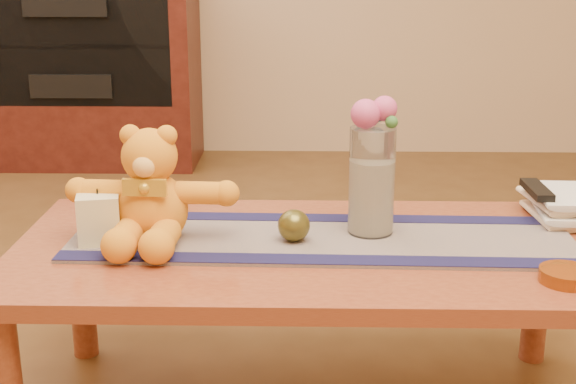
{
  "coord_description": "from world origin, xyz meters",
  "views": [
    {
      "loc": [
        -0.01,
        -1.76,
        1.11
      ],
      "look_at": [
        -0.05,
        0.0,
        0.58
      ],
      "focal_mm": 49.52,
      "sensor_mm": 36.0,
      "label": 1
    }
  ],
  "objects_px": {
    "book_bottom": "(533,216)",
    "tv_remote": "(537,190)",
    "teddy_bear": "(152,186)",
    "pillar_candle": "(99,217)",
    "amber_dish": "(567,276)",
    "glass_vase": "(372,181)",
    "bronze_ball": "(294,225)"
  },
  "relations": [
    {
      "from": "teddy_bear",
      "to": "pillar_candle",
      "type": "height_order",
      "value": "teddy_bear"
    },
    {
      "from": "bronze_ball",
      "to": "book_bottom",
      "type": "relative_size",
      "value": 0.34
    },
    {
      "from": "pillar_candle",
      "to": "book_bottom",
      "type": "height_order",
      "value": "pillar_candle"
    },
    {
      "from": "bronze_ball",
      "to": "amber_dish",
      "type": "height_order",
      "value": "bronze_ball"
    },
    {
      "from": "pillar_candle",
      "to": "tv_remote",
      "type": "bearing_deg",
      "value": 9.86
    },
    {
      "from": "pillar_candle",
      "to": "bronze_ball",
      "type": "height_order",
      "value": "pillar_candle"
    },
    {
      "from": "amber_dish",
      "to": "glass_vase",
      "type": "bearing_deg",
      "value": 144.25
    },
    {
      "from": "book_bottom",
      "to": "tv_remote",
      "type": "xyz_separation_m",
      "value": [
        0.0,
        -0.01,
        0.07
      ]
    },
    {
      "from": "pillar_candle",
      "to": "amber_dish",
      "type": "relative_size",
      "value": 1.01
    },
    {
      "from": "glass_vase",
      "to": "tv_remote",
      "type": "bearing_deg",
      "value": 14.73
    },
    {
      "from": "teddy_bear",
      "to": "amber_dish",
      "type": "xyz_separation_m",
      "value": [
        0.91,
        -0.23,
        -0.12
      ]
    },
    {
      "from": "teddy_bear",
      "to": "glass_vase",
      "type": "height_order",
      "value": "same"
    },
    {
      "from": "pillar_candle",
      "to": "bronze_ball",
      "type": "relative_size",
      "value": 1.51
    },
    {
      "from": "teddy_bear",
      "to": "amber_dish",
      "type": "relative_size",
      "value": 3.33
    },
    {
      "from": "glass_vase",
      "to": "tv_remote",
      "type": "height_order",
      "value": "glass_vase"
    },
    {
      "from": "glass_vase",
      "to": "amber_dish",
      "type": "xyz_separation_m",
      "value": [
        0.39,
        -0.28,
        -0.12
      ]
    },
    {
      "from": "pillar_candle",
      "to": "amber_dish",
      "type": "height_order",
      "value": "pillar_candle"
    },
    {
      "from": "book_bottom",
      "to": "tv_remote",
      "type": "relative_size",
      "value": 1.39
    },
    {
      "from": "book_bottom",
      "to": "amber_dish",
      "type": "height_order",
      "value": "amber_dish"
    },
    {
      "from": "pillar_candle",
      "to": "amber_dish",
      "type": "xyz_separation_m",
      "value": [
        1.03,
        -0.21,
        -0.05
      ]
    },
    {
      "from": "teddy_bear",
      "to": "tv_remote",
      "type": "relative_size",
      "value": 2.39
    },
    {
      "from": "teddy_bear",
      "to": "book_bottom",
      "type": "xyz_separation_m",
      "value": [
        0.95,
        0.17,
        -0.13
      ]
    },
    {
      "from": "teddy_bear",
      "to": "pillar_candle",
      "type": "bearing_deg",
      "value": -165.73
    },
    {
      "from": "pillar_candle",
      "to": "book_bottom",
      "type": "relative_size",
      "value": 0.52
    },
    {
      "from": "amber_dish",
      "to": "pillar_candle",
      "type": "bearing_deg",
      "value": 168.68
    },
    {
      "from": "amber_dish",
      "to": "teddy_bear",
      "type": "bearing_deg",
      "value": 165.74
    },
    {
      "from": "tv_remote",
      "to": "book_bottom",
      "type": "bearing_deg",
      "value": 90.0
    },
    {
      "from": "teddy_bear",
      "to": "tv_remote",
      "type": "bearing_deg",
      "value": 12.67
    },
    {
      "from": "teddy_bear",
      "to": "glass_vase",
      "type": "bearing_deg",
      "value": 8.38
    },
    {
      "from": "glass_vase",
      "to": "pillar_candle",
      "type": "bearing_deg",
      "value": -173.48
    },
    {
      "from": "bronze_ball",
      "to": "amber_dish",
      "type": "bearing_deg",
      "value": -20.52
    },
    {
      "from": "teddy_bear",
      "to": "glass_vase",
      "type": "relative_size",
      "value": 1.47
    }
  ]
}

